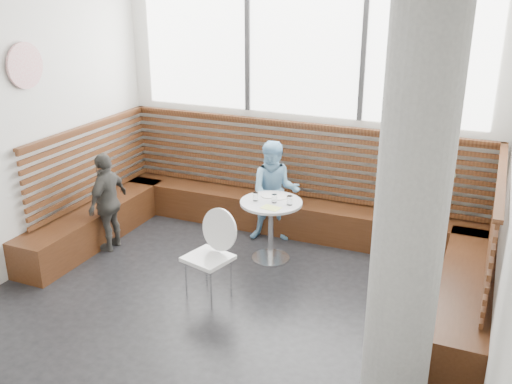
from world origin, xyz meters
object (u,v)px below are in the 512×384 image
at_px(concrete_column, 410,223).
at_px(child_back, 275,192).
at_px(cafe_table, 271,218).
at_px(child_left, 108,202).
at_px(cafe_chair, 211,247).
at_px(adult_man, 416,231).

bearing_deg(concrete_column, child_back, 128.21).
height_order(concrete_column, cafe_table, concrete_column).
distance_m(concrete_column, child_left, 4.19).
bearing_deg(child_back, concrete_column, -70.98).
height_order(cafe_table, child_left, child_left).
relative_size(concrete_column, cafe_chair, 3.36).
bearing_deg(adult_man, cafe_table, 88.38).
bearing_deg(cafe_table, concrete_column, -47.53).
relative_size(cafe_table, child_left, 0.60).
height_order(concrete_column, child_back, concrete_column).
height_order(child_back, child_left, child_back).
xyz_separation_m(cafe_chair, adult_man, (1.97, 0.60, 0.29)).
bearing_deg(child_back, cafe_table, -92.03).
bearing_deg(cafe_chair, child_left, 177.85).
xyz_separation_m(adult_man, child_back, (-1.86, 0.95, -0.20)).
bearing_deg(adult_man, child_back, 75.06).
height_order(cafe_table, adult_man, adult_man).
bearing_deg(cafe_chair, child_back, 101.02).
relative_size(cafe_chair, child_left, 0.77).
distance_m(adult_man, child_left, 3.66).
distance_m(cafe_chair, adult_man, 2.07).
bearing_deg(child_left, cafe_table, 101.15).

